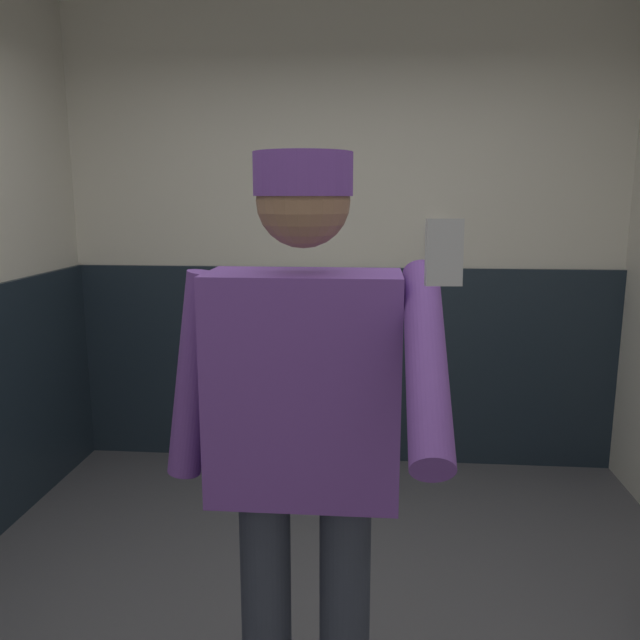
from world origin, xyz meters
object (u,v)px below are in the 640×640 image
urinal_solo (336,347)px  soap_dispenser (436,239)px  cell_phone (444,253)px  person (304,432)px

urinal_solo → soap_dispenser: size_ratio=6.89×
cell_phone → soap_dispenser: 2.80m
urinal_solo → cell_phone: cell_phone is taller
person → cell_phone: bearing=-60.0°
cell_phone → person: bearing=115.2°
urinal_solo → cell_phone: (0.33, -2.66, 0.81)m
person → cell_phone: 0.78m
urinal_solo → person: size_ratio=0.70×
person → cell_phone: (0.29, -0.50, 0.51)m
person → cell_phone: size_ratio=16.20×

